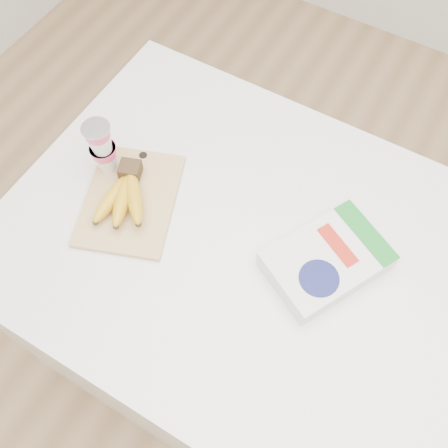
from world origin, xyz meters
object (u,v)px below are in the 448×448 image
at_px(cutting_board, 130,200).
at_px(bananas, 124,194).
at_px(cereal_box, 327,260).
at_px(yogurt_stack, 102,147).
at_px(table, 264,323).

relative_size(cutting_board, bananas, 1.50).
bearing_deg(bananas, cereal_box, 10.49).
bearing_deg(bananas, cutting_board, 53.71).
bearing_deg(bananas, yogurt_stack, 148.42).
distance_m(table, cereal_box, 0.51).
height_order(cutting_board, bananas, bananas).
xyz_separation_m(bananas, cereal_box, (0.47, 0.09, -0.01)).
xyz_separation_m(cutting_board, bananas, (-0.01, -0.01, 0.03)).
distance_m(table, cutting_board, 0.61).
bearing_deg(table, cutting_board, -172.74).
distance_m(cutting_board, bananas, 0.03).
distance_m(cutting_board, cereal_box, 0.47).
bearing_deg(table, cereal_box, 18.78).
relative_size(cutting_board, yogurt_stack, 1.87).
distance_m(cutting_board, yogurt_stack, 0.14).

